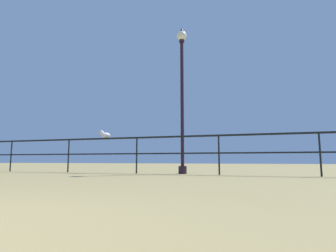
{
  "coord_description": "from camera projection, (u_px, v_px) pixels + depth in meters",
  "views": [
    {
      "loc": [
        2.16,
        -0.2,
        0.39
      ],
      "look_at": [
        -0.06,
        6.57,
        1.28
      ],
      "focal_mm": 28.97,
      "sensor_mm": 36.0,
      "label": 1
    }
  ],
  "objects": [
    {
      "name": "lamppost_center",
      "position": [
        182.0,
        87.0,
        7.94
      ],
      "size": [
        0.29,
        0.29,
        4.35
      ],
      "color": "black",
      "rests_on": "ground_plane"
    },
    {
      "name": "seagull_on_rail",
      "position": [
        105.0,
        135.0,
        8.3
      ],
      "size": [
        0.33,
        0.4,
        0.22
      ],
      "color": "silver",
      "rests_on": "pier_railing"
    },
    {
      "name": "pier_railing",
      "position": [
        176.0,
        145.0,
        7.57
      ],
      "size": [
        21.51,
        0.05,
        1.06
      ],
      "color": "black",
      "rests_on": "ground_plane"
    }
  ]
}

